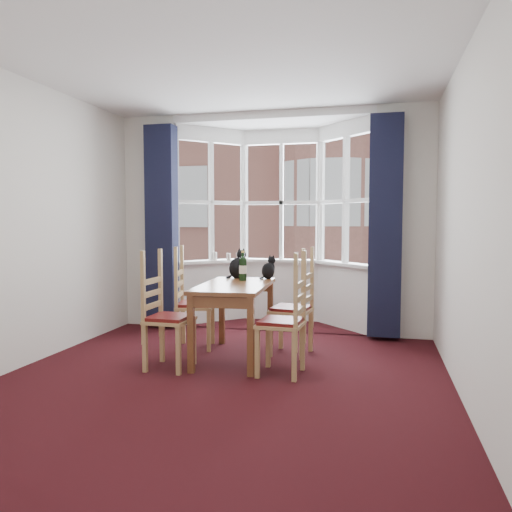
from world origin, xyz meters
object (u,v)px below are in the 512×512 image
(chair_left_near, at_px, (161,319))
(candle_tall, at_px, (215,256))
(chair_right_far, at_px, (299,311))
(candle_short, at_px, (229,257))
(dining_table, at_px, (235,295))
(chair_right_near, at_px, (290,324))
(chair_left_far, at_px, (187,306))
(cat_left, at_px, (238,266))
(cat_right, at_px, (269,270))
(candle_extra, at_px, (239,257))
(wine_bottle, at_px, (243,268))

(chair_left_near, height_order, candle_tall, candle_tall)
(chair_right_far, relative_size, candle_short, 9.29)
(dining_table, distance_m, candle_tall, 1.91)
(dining_table, xyz_separation_m, chair_right_near, (0.66, -0.43, -0.19))
(dining_table, relative_size, chair_left_far, 1.39)
(cat_left, relative_size, cat_right, 1.27)
(chair_left_near, relative_size, cat_left, 2.66)
(chair_left_near, height_order, candle_extra, candle_extra)
(wine_bottle, bearing_deg, chair_left_near, -127.29)
(cat_left, xyz_separation_m, cat_right, (0.36, -0.01, -0.03))
(chair_left_near, bearing_deg, wine_bottle, 52.71)
(dining_table, height_order, cat_right, cat_right)
(dining_table, height_order, cat_left, cat_left)
(chair_right_far, bearing_deg, chair_right_near, -87.91)
(cat_right, xyz_separation_m, candle_tall, (-1.02, 1.18, 0.05))
(chair_right_far, distance_m, wine_bottle, 0.76)
(chair_left_far, distance_m, cat_right, 0.99)
(chair_right_near, bearing_deg, chair_right_far, 92.09)
(chair_right_far, height_order, candle_short, candle_short)
(candle_short, bearing_deg, candle_extra, 8.21)
(chair_right_near, bearing_deg, chair_left_far, 150.87)
(chair_right_far, bearing_deg, wine_bottle, 177.37)
(chair_right_near, xyz_separation_m, candle_short, (-1.25, 2.18, 0.45))
(cat_left, relative_size, candle_short, 3.50)
(candle_tall, distance_m, candle_extra, 0.33)
(chair_right_far, bearing_deg, candle_extra, 125.99)
(cat_right, height_order, candle_tall, cat_right)
(chair_left_near, distance_m, candle_tall, 2.26)
(chair_left_far, bearing_deg, chair_right_far, -0.65)
(cat_left, bearing_deg, cat_right, -0.93)
(cat_left, distance_m, candle_tall, 1.35)
(chair_left_near, distance_m, candle_short, 2.28)
(chair_right_near, xyz_separation_m, wine_bottle, (-0.65, 0.73, 0.44))
(cat_left, height_order, wine_bottle, cat_left)
(dining_table, bearing_deg, chair_left_far, 155.41)
(chair_right_near, relative_size, candle_tall, 8.12)
(chair_left_near, xyz_separation_m, cat_left, (0.48, 1.03, 0.43))
(chair_right_far, distance_m, candle_short, 1.97)
(chair_left_far, bearing_deg, chair_left_near, -87.35)
(chair_right_near, relative_size, cat_left, 2.66)
(chair_left_near, distance_m, cat_right, 1.38)
(chair_right_near, height_order, chair_right_far, same)
(chair_right_far, bearing_deg, candle_short, 129.69)
(cat_right, bearing_deg, candle_extra, 119.41)
(chair_right_far, xyz_separation_m, candle_short, (-1.22, 1.47, 0.45))
(wine_bottle, relative_size, candle_extra, 3.01)
(cat_right, bearing_deg, candle_short, 124.49)
(chair_left_near, xyz_separation_m, wine_bottle, (0.60, 0.79, 0.44))
(candle_extra, bearing_deg, chair_left_far, -96.88)
(candle_tall, xyz_separation_m, candle_extra, (0.33, 0.05, -0.00))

